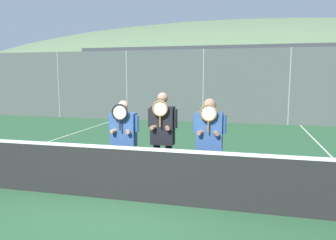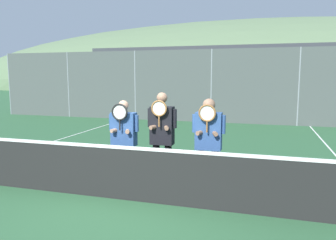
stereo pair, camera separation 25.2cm
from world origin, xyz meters
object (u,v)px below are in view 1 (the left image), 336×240
Objects in this scene: player_leftmost at (124,136)px; car_left_of_center at (163,98)px; car_far_left at (87,97)px; player_center_left at (163,134)px; player_center_right at (209,138)px; car_center at (255,99)px.

player_leftmost is 0.38× the size of car_left_of_center.
car_far_left is 0.94× the size of car_left_of_center.
player_center_right is at bearing 0.84° from player_center_left.
player_leftmost is at bearing 179.24° from player_center_right.
car_left_of_center is 5.00m from car_center.
car_far_left is 0.92× the size of car_center.
player_center_left is 0.44× the size of car_far_left.
player_center_right is 14.96m from car_far_left.
car_left_of_center is at bearing -2.69° from car_far_left.
car_far_left is 9.78m from car_center.
player_center_right is at bearing -53.79° from car_far_left.
car_center reaches higher than player_center_right.
car_left_of_center is 0.98× the size of car_center.
car_center is at bearing 85.63° from player_center_right.
car_left_of_center reaches higher than car_far_left.
player_center_left reaches higher than car_far_left.
player_center_right is at bearing -0.76° from player_leftmost.
player_center_right is at bearing -71.17° from car_left_of_center.
player_center_left is 14.48m from car_far_left.
player_center_right reaches higher than player_leftmost.
player_center_left reaches higher than player_leftmost.
car_center reaches higher than player_leftmost.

